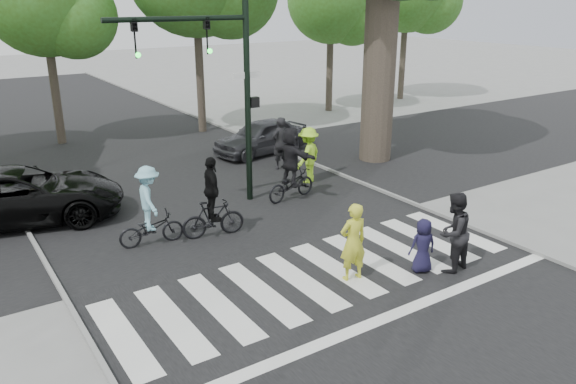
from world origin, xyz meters
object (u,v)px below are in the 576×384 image
(pedestrian_child, at_px, (423,246))
(cyclist_right, at_px, (291,168))
(traffic_signal, at_px, (221,74))
(pedestrian_adult, at_px, (453,232))
(cyclist_left, at_px, (150,211))
(pedestrian_woman, at_px, (353,242))
(car_suv, at_px, (18,196))
(car_grey, at_px, (261,136))
(cyclist_mid, at_px, (212,205))

(pedestrian_child, height_order, cyclist_right, cyclist_right)
(traffic_signal, height_order, cyclist_right, traffic_signal)
(pedestrian_child, distance_m, cyclist_right, 5.69)
(pedestrian_adult, height_order, cyclist_left, cyclist_left)
(pedestrian_woman, bearing_deg, traffic_signal, -81.28)
(pedestrian_woman, xyz_separation_m, cyclist_left, (-3.04, 4.21, 0.00))
(car_suv, relative_size, car_grey, 1.38)
(cyclist_mid, bearing_deg, cyclist_left, 165.37)
(pedestrian_adult, bearing_deg, traffic_signal, -79.35)
(pedestrian_adult, distance_m, car_grey, 11.26)
(pedestrian_woman, bearing_deg, cyclist_left, -46.94)
(pedestrian_woman, height_order, cyclist_mid, cyclist_mid)
(pedestrian_woman, xyz_separation_m, pedestrian_adult, (2.15, -0.92, 0.04))
(cyclist_right, bearing_deg, cyclist_mid, -158.90)
(cyclist_left, distance_m, cyclist_right, 4.89)
(pedestrian_adult, xyz_separation_m, cyclist_right, (-0.38, 6.00, 0.08))
(pedestrian_woman, relative_size, pedestrian_adult, 0.95)
(car_suv, bearing_deg, pedestrian_woman, -129.70)
(traffic_signal, bearing_deg, car_suv, 160.38)
(pedestrian_adult, distance_m, cyclist_right, 6.01)
(cyclist_right, distance_m, car_suv, 7.74)
(traffic_signal, height_order, pedestrian_adult, traffic_signal)
(cyclist_mid, distance_m, cyclist_right, 3.52)
(cyclist_mid, height_order, cyclist_right, cyclist_right)
(pedestrian_adult, xyz_separation_m, cyclist_mid, (-3.66, 4.73, -0.05))
(pedestrian_woman, bearing_deg, cyclist_mid, -61.12)
(pedestrian_child, relative_size, cyclist_left, 0.62)
(pedestrian_adult, relative_size, cyclist_mid, 0.87)
(pedestrian_adult, distance_m, car_suv, 11.52)
(pedestrian_child, bearing_deg, car_suv, -31.10)
(pedestrian_woman, xyz_separation_m, cyclist_mid, (-1.51, 3.81, -0.01))
(traffic_signal, xyz_separation_m, pedestrian_adult, (2.30, -6.68, -2.96))
(cyclist_right, distance_m, car_grey, 5.54)
(car_grey, bearing_deg, pedestrian_woman, -28.96)
(pedestrian_child, distance_m, cyclist_mid, 5.37)
(pedestrian_adult, bearing_deg, cyclist_mid, -60.59)
(car_suv, distance_m, car_grey, 9.66)
(cyclist_right, bearing_deg, traffic_signal, 160.35)
(pedestrian_adult, relative_size, car_grey, 0.46)
(cyclist_right, bearing_deg, pedestrian_adult, -86.38)
(traffic_signal, relative_size, car_suv, 1.08)
(pedestrian_adult, bearing_deg, car_grey, -106.75)
(cyclist_left, bearing_deg, car_grey, 41.33)
(pedestrian_woman, relative_size, car_grey, 0.44)
(cyclist_left, distance_m, car_grey, 9.10)
(cyclist_mid, xyz_separation_m, car_grey, (5.31, 6.41, -0.20))
(traffic_signal, height_order, cyclist_left, traffic_signal)
(pedestrian_woman, distance_m, cyclist_right, 5.38)
(pedestrian_child, xyz_separation_m, cyclist_right, (0.22, 5.67, 0.38))
(car_grey, bearing_deg, traffic_signal, -50.09)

